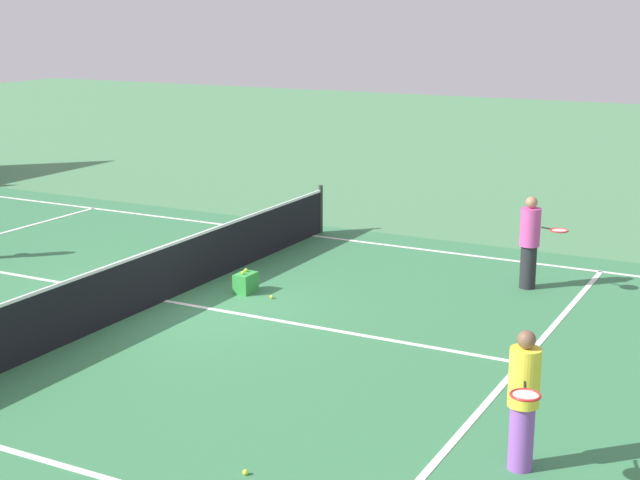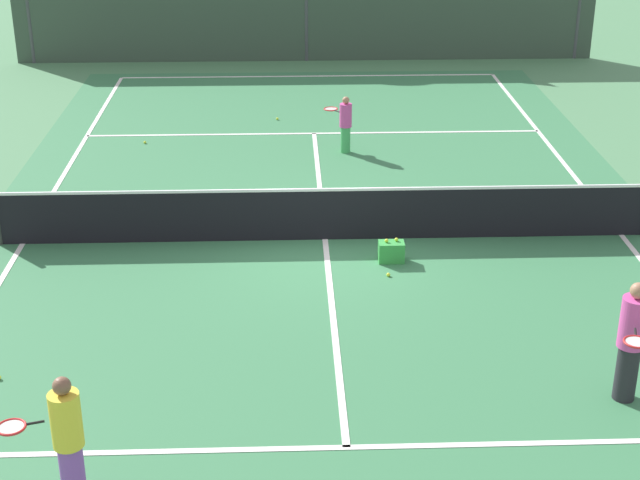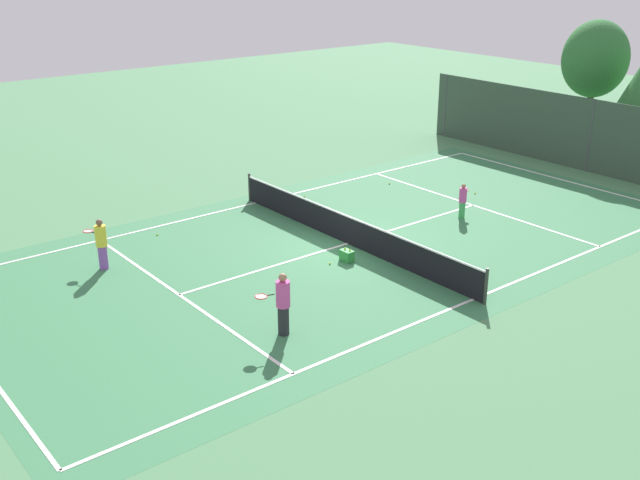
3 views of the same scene
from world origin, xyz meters
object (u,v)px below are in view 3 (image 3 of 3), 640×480
object	(u,v)px
ball_crate	(347,256)
tennis_ball_5	(299,206)
player_0	(463,200)
player_2	(283,303)
tennis_ball_6	(304,196)
tennis_ball_0	(389,184)
tennis_ball_4	(157,235)
player_1	(101,243)
tennis_ball_7	(330,264)
tennis_ball_3	(475,193)

from	to	relation	value
ball_crate	tennis_ball_5	distance (m)	5.59
player_0	player_2	xyz separation A→B (m)	(3.11, -10.42, 0.20)
player_2	tennis_ball_6	world-z (taller)	player_2
tennis_ball_0	player_2	bearing A→B (deg)	-55.19
tennis_ball_4	player_1	bearing A→B (deg)	-59.59
player_1	tennis_ball_7	size ratio (longest dim) A/B	24.71
player_0	tennis_ball_5	distance (m)	6.21
ball_crate	tennis_ball_3	bearing A→B (deg)	103.22
ball_crate	tennis_ball_3	distance (m)	8.80
tennis_ball_5	tennis_ball_6	size ratio (longest dim) A/B	1.00
ball_crate	tennis_ball_6	bearing A→B (deg)	154.14
tennis_ball_7	tennis_ball_0	bearing A→B (deg)	124.30
tennis_ball_3	tennis_ball_6	xyz separation A→B (m)	(-3.99, -5.66, 0.00)
tennis_ball_4	tennis_ball_6	bearing A→B (deg)	91.57
ball_crate	tennis_ball_0	world-z (taller)	ball_crate
player_0	tennis_ball_7	xyz separation A→B (m)	(0.34, -6.58, -0.65)
ball_crate	tennis_ball_4	xyz separation A→B (m)	(-5.82, -3.66, -0.15)
player_0	tennis_ball_7	distance (m)	6.62
player_2	tennis_ball_6	distance (m)	11.39
tennis_ball_4	tennis_ball_5	distance (m)	5.73
ball_crate	tennis_ball_7	world-z (taller)	ball_crate
player_0	tennis_ball_7	size ratio (longest dim) A/B	19.90
player_1	tennis_ball_4	size ratio (longest dim) A/B	24.71
player_0	player_2	bearing A→B (deg)	-73.38
player_1	tennis_ball_0	world-z (taller)	player_1
player_0	tennis_ball_6	distance (m)	6.37
player_0	tennis_ball_7	world-z (taller)	player_0
tennis_ball_4	tennis_ball_6	distance (m)	6.58
player_0	player_1	bearing A→B (deg)	-107.30
player_1	tennis_ball_6	bearing A→B (deg)	100.63
tennis_ball_0	tennis_ball_6	world-z (taller)	same
player_1	player_2	bearing A→B (deg)	15.01
tennis_ball_5	tennis_ball_6	world-z (taller)	same
tennis_ball_0	tennis_ball_6	size ratio (longest dim) A/B	1.00
player_0	player_1	xyz separation A→B (m)	(-3.82, -12.28, 0.16)
ball_crate	tennis_ball_6	size ratio (longest dim) A/B	6.72
tennis_ball_4	tennis_ball_5	world-z (taller)	same
ball_crate	tennis_ball_0	bearing A→B (deg)	127.22
player_1	ball_crate	distance (m)	7.64
ball_crate	tennis_ball_4	world-z (taller)	ball_crate
tennis_ball_0	tennis_ball_3	size ratio (longest dim) A/B	1.00
tennis_ball_0	player_1	bearing A→B (deg)	-86.23
tennis_ball_3	tennis_ball_7	size ratio (longest dim) A/B	1.00
player_1	tennis_ball_4	world-z (taller)	player_1
player_2	tennis_ball_7	world-z (taller)	player_2
player_2	tennis_ball_7	distance (m)	4.80
player_1	tennis_ball_5	world-z (taller)	player_1
tennis_ball_0	tennis_ball_4	size ratio (longest dim) A/B	1.00
player_1	tennis_ball_5	size ratio (longest dim) A/B	24.71
player_1	ball_crate	xyz separation A→B (m)	(4.28, 6.30, -0.66)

